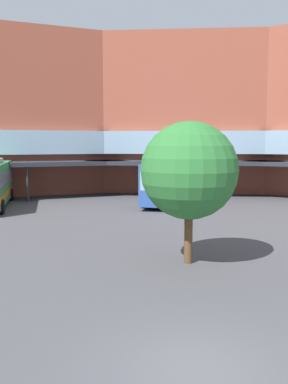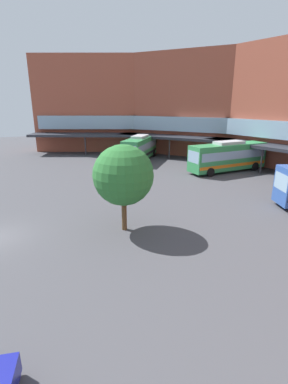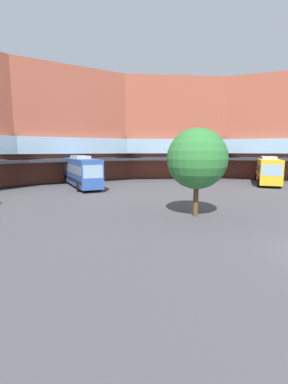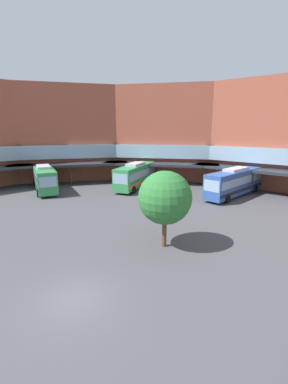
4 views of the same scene
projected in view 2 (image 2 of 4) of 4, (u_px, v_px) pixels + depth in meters
name	position (u px, v px, depth m)	size (l,w,h in m)	color
bus_0	(228.00, 156.00, 37.22)	(3.35, 11.11, 3.98)	#338C4C
bus_1	(140.00, 148.00, 44.51)	(9.64, 8.56, 3.87)	#338C4C
plaza_tree	(123.00, 175.00, 19.50)	(4.21, 4.21, 6.16)	brown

